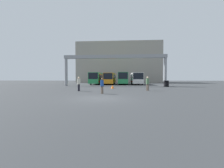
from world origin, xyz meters
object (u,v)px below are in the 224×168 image
at_px(pedestrian_far_center, 148,83).
at_px(traffic_cone, 113,87).
at_px(bus_slot_2, 123,78).
at_px(pedestrian_mid_right, 79,84).
at_px(bus_slot_1, 110,78).
at_px(tire_stack, 166,84).
at_px(bus_slot_0, 97,78).
at_px(pedestrian_near_left, 102,85).
at_px(bus_slot_3, 136,78).

relative_size(pedestrian_far_center, traffic_cone, 3.28).
bearing_deg(bus_slot_2, pedestrian_mid_right, -103.83).
height_order(bus_slot_1, tire_stack, bus_slot_1).
bearing_deg(pedestrian_far_center, bus_slot_2, 142.12).
height_order(bus_slot_0, bus_slot_1, bus_slot_0).
bearing_deg(bus_slot_1, traffic_cone, -83.65).
relative_size(bus_slot_2, traffic_cone, 21.36).
height_order(pedestrian_far_center, pedestrian_near_left, pedestrian_far_center).
height_order(bus_slot_0, traffic_cone, bus_slot_0).
relative_size(pedestrian_near_left, pedestrian_mid_right, 0.90).
distance_m(bus_slot_3, pedestrian_near_left, 25.30).
distance_m(bus_slot_0, pedestrian_mid_right, 22.16).
bearing_deg(bus_slot_3, bus_slot_2, 165.55).
bearing_deg(bus_slot_2, tire_stack, -52.05).
height_order(pedestrian_far_center, traffic_cone, pedestrian_far_center).
relative_size(pedestrian_far_center, pedestrian_near_left, 1.13).
xyz_separation_m(bus_slot_1, bus_slot_2, (3.54, -0.02, 0.07)).
bearing_deg(pedestrian_near_left, tire_stack, 104.94).
distance_m(bus_slot_0, bus_slot_1, 3.56).
relative_size(bus_slot_0, bus_slot_1, 0.94).
relative_size(bus_slot_1, bus_slot_3, 1.18).
bearing_deg(pedestrian_far_center, pedestrian_mid_right, -128.59).
height_order(pedestrian_far_center, tire_stack, pedestrian_far_center).
relative_size(bus_slot_1, pedestrian_mid_right, 6.65).
distance_m(bus_slot_3, pedestrian_mid_right, 23.37).
bearing_deg(pedestrian_near_left, pedestrian_mid_right, -171.55).
bearing_deg(pedestrian_far_center, tire_stack, 106.46).
relative_size(bus_slot_3, pedestrian_mid_right, 5.63).
relative_size(bus_slot_3, pedestrian_far_center, 5.52).
bearing_deg(bus_slot_3, pedestrian_far_center, -90.81).
bearing_deg(pedestrian_mid_right, pedestrian_near_left, 55.08).
bearing_deg(traffic_cone, bus_slot_2, 84.68).
bearing_deg(bus_slot_1, pedestrian_near_left, -86.76).
relative_size(pedestrian_near_left, traffic_cone, 2.91).
bearing_deg(bus_slot_0, tire_stack, -34.09).
relative_size(bus_slot_2, tire_stack, 10.00).
relative_size(bus_slot_3, traffic_cone, 18.11).
bearing_deg(tire_stack, bus_slot_3, 116.39).
height_order(bus_slot_0, tire_stack, bus_slot_0).
bearing_deg(pedestrian_near_left, traffic_cone, 137.41).
height_order(pedestrian_near_left, traffic_cone, pedestrian_near_left).
distance_m(bus_slot_0, pedestrian_far_center, 23.29).
bearing_deg(pedestrian_far_center, bus_slot_3, 132.58).
bearing_deg(bus_slot_1, pedestrian_far_center, -72.24).
bearing_deg(bus_slot_3, traffic_cone, -107.45).
distance_m(bus_slot_3, traffic_cone, 17.25).
xyz_separation_m(bus_slot_2, pedestrian_near_left, (-2.10, -25.56, -0.93)).
bearing_deg(bus_slot_3, pedestrian_near_left, -102.88).
relative_size(pedestrian_mid_right, traffic_cone, 3.22).
distance_m(bus_slot_0, traffic_cone, 17.88).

